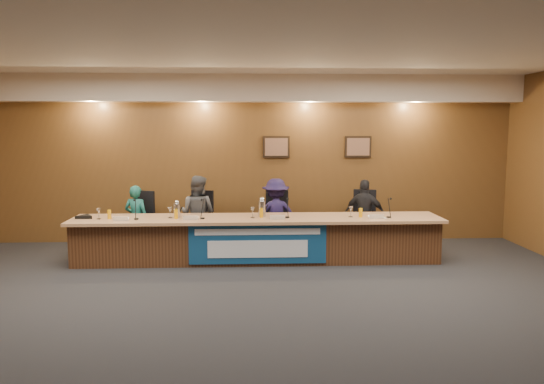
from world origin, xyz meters
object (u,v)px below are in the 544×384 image
Objects in this scene: carafe_mid at (262,209)px; carafe_left at (177,211)px; banner at (258,244)px; office_chair_d at (363,223)px; panelist_b at (198,214)px; panelist_d at (365,215)px; panelist_a at (136,219)px; office_chair_b at (198,224)px; office_chair_c at (276,224)px; speakerphone at (85,217)px; office_chair_a at (138,225)px; panelist_c at (276,215)px; dais_body at (257,240)px.

carafe_left is at bearing -178.93° from carafe_mid.
banner reaches higher than office_chair_d.
panelist_b is 3.03m from panelist_d.
banner is at bearing 154.52° from panelist_b.
panelist_a is 1.10m from panelist_b.
office_chair_b is at bearing -68.59° from panelist_b.
carafe_left is (0.82, -0.73, 0.26)m from panelist_a.
office_chair_d is (1.62, 0.00, 0.00)m from office_chair_c.
panelist_a is at bearing -167.43° from office_chair_c.
speakerphone is (-1.77, -0.84, 0.30)m from office_chair_b.
office_chair_a is at bearing -163.03° from office_chair_d.
panelist_b is at bearing 18.99° from office_chair_a.
panelist_b reaches higher than banner.
office_chair_d is at bearing 10.28° from office_chair_c.
office_chair_a is 2.50m from office_chair_c.
carafe_mid is (2.23, -0.80, 0.40)m from office_chair_a.
office_chair_c is 1.91m from carafe_left.
panelist_b is (-1.06, 1.13, 0.31)m from banner.
office_chair_d is 4.88m from speakerphone.
panelist_a is 5.20× the size of carafe_left.
panelist_c is at bearing 23.50° from carafe_left.
office_chair_b is (1.09, 0.10, -0.12)m from panelist_a.
office_chair_a is 2.40m from carafe_mid.
panelist_b is at bearing -73.38° from office_chair_b.
panelist_c is 3.26m from speakerphone.
office_chair_b and office_chair_d have the same top height.
panelist_a reaches higher than office_chair_c.
panelist_a is at bearing 161.62° from dais_body.
office_chair_d is at bearing 14.10° from carafe_left.
panelist_a is 1.13m from carafe_left.
carafe_mid is at bearing -18.55° from office_chair_b.
panelist_a is at bearing 47.50° from speakerphone.
carafe_mid is at bearing 62.51° from panelist_c.
panelist_c is (0.35, 1.13, 0.28)m from banner.
banner is 1.47m from carafe_left.
panelist_d is 0.19m from office_chair_d.
speakerphone is at bearing 44.06° from panelist_b.
carafe_left reaches higher than banner.
panelist_d is (1.97, 0.71, 0.30)m from dais_body.
panelist_b is at bearing 145.96° from dais_body.
office_chair_d is (1.97, 1.23, 0.10)m from banner.
banner reaches higher than dais_body.
panelist_a is at bearing -161.64° from office_chair_d.
office_chair_a is at bearing 19.17° from panelist_d.
office_chair_c is (0.35, 1.23, 0.10)m from banner.
carafe_mid is (1.14, -0.70, 0.19)m from panelist_b.
speakerphone reaches higher than banner.
office_chair_c is 3.30m from speakerphone.
panelist_a is 0.88× the size of panelist_b.
panelist_d is at bearing 20.38° from carafe_mid.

